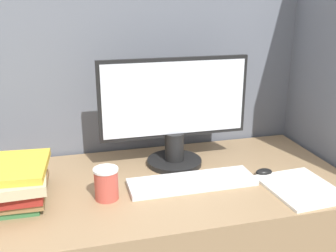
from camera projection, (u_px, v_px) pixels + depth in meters
name	position (u px, v px, depth m)	size (l,w,h in m)	color
cubicle_panel_rear	(137.00, 121.00, 1.73)	(1.82, 0.04, 1.72)	slate
cubicle_panel_right	(333.00, 132.00, 1.60)	(0.04, 0.73, 1.72)	slate
monitor	(174.00, 115.00, 1.51)	(0.58, 0.22, 0.43)	black
keyboard	(192.00, 182.00, 1.40)	(0.46, 0.14, 0.02)	silver
mouse	(264.00, 172.00, 1.47)	(0.06, 0.04, 0.03)	black
coffee_cup	(106.00, 184.00, 1.29)	(0.08, 0.08, 0.11)	#BF4C3F
book_stack	(13.00, 182.00, 1.28)	(0.23, 0.30, 0.13)	#38723F
paper_pile	(301.00, 188.00, 1.37)	(0.24, 0.28, 0.01)	white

